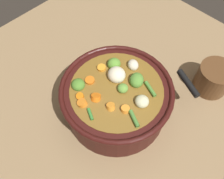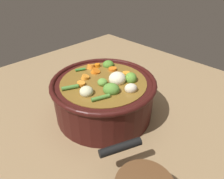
% 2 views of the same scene
% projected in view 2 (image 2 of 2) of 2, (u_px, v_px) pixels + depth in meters
% --- Properties ---
extents(ground_plane, '(1.10, 1.10, 0.00)m').
position_uv_depth(ground_plane, '(104.00, 112.00, 0.63)').
color(ground_plane, '#8C704C').
extents(cooking_pot, '(0.30, 0.30, 0.14)m').
position_uv_depth(cooking_pot, '(104.00, 96.00, 0.59)').
color(cooking_pot, '#38110F').
rests_on(cooking_pot, ground_plane).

